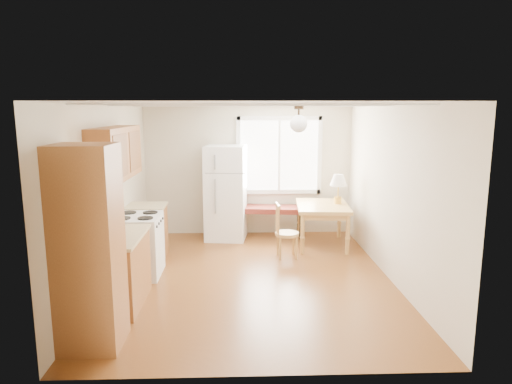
{
  "coord_description": "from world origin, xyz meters",
  "views": [
    {
      "loc": [
        -0.17,
        -6.34,
        2.43
      ],
      "look_at": [
        0.09,
        0.71,
        1.15
      ],
      "focal_mm": 32.0,
      "sensor_mm": 36.0,
      "label": 1
    }
  ],
  "objects_px": {
    "refrigerator": "(226,193)",
    "dining_table": "(322,210)",
    "chair": "(282,228)",
    "bench": "(271,210)"
  },
  "relations": [
    {
      "from": "refrigerator",
      "to": "dining_table",
      "type": "distance_m",
      "value": 1.83
    },
    {
      "from": "refrigerator",
      "to": "bench",
      "type": "xyz_separation_m",
      "value": [
        0.86,
        0.05,
        -0.35
      ]
    },
    {
      "from": "bench",
      "to": "dining_table",
      "type": "relative_size",
      "value": 1.05
    },
    {
      "from": "dining_table",
      "to": "chair",
      "type": "relative_size",
      "value": 1.42
    },
    {
      "from": "chair",
      "to": "refrigerator",
      "type": "bearing_deg",
      "value": 125.41
    },
    {
      "from": "bench",
      "to": "chair",
      "type": "height_order",
      "value": "chair"
    },
    {
      "from": "dining_table",
      "to": "chair",
      "type": "bearing_deg",
      "value": -134.81
    },
    {
      "from": "refrigerator",
      "to": "bench",
      "type": "distance_m",
      "value": 0.93
    },
    {
      "from": "refrigerator",
      "to": "bench",
      "type": "relative_size",
      "value": 1.32
    },
    {
      "from": "refrigerator",
      "to": "dining_table",
      "type": "bearing_deg",
      "value": -9.55
    }
  ]
}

